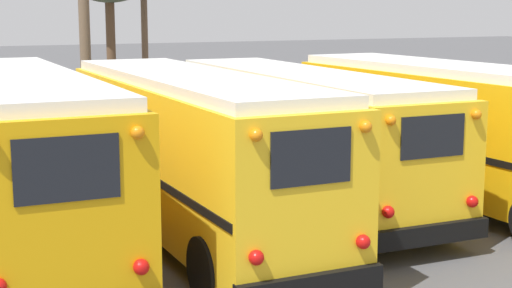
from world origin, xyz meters
TOP-DOWN VIEW (x-y plane):
  - ground_plane at (0.00, 0.00)m, footprint 160.00×160.00m
  - school_bus_0 at (-4.91, -1.12)m, footprint 2.58×9.62m
  - school_bus_1 at (-1.64, -1.19)m, footprint 2.49×9.88m
  - school_bus_2 at (1.64, 0.45)m, footprint 2.60×10.26m
  - school_bus_3 at (4.91, -0.95)m, footprint 2.88×10.04m

SIDE VIEW (x-z plane):
  - ground_plane at x=0.00m, z-range 0.00..0.00m
  - school_bus_2 at x=1.64m, z-range 0.15..3.20m
  - school_bus_3 at x=4.91m, z-range 0.13..3.33m
  - school_bus_1 at x=-1.64m, z-range 0.15..3.38m
  - school_bus_0 at x=-4.91m, z-range 0.15..3.49m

